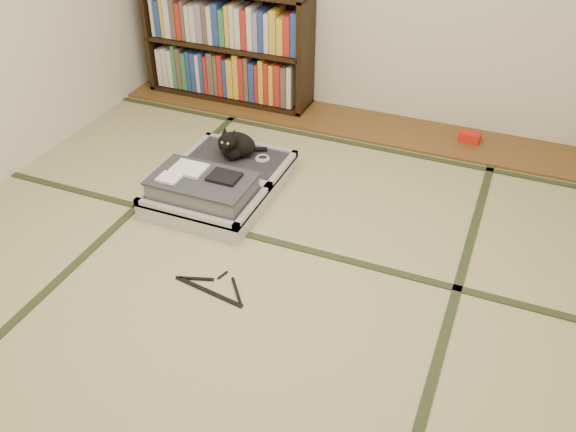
% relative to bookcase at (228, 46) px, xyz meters
% --- Properties ---
extents(floor, '(4.50, 4.50, 0.00)m').
position_rel_bookcase_xyz_m(floor, '(1.18, -2.07, -0.45)').
color(floor, tan).
rests_on(floor, ground).
extents(wood_strip, '(4.00, 0.50, 0.02)m').
position_rel_bookcase_xyz_m(wood_strip, '(1.18, -0.07, -0.44)').
color(wood_strip, brown).
rests_on(wood_strip, ground).
extents(red_item, '(0.16, 0.11, 0.07)m').
position_rel_bookcase_xyz_m(red_item, '(1.99, -0.04, -0.40)').
color(red_item, red).
rests_on(red_item, wood_strip).
extents(room_shell, '(4.50, 4.50, 4.50)m').
position_rel_bookcase_xyz_m(room_shell, '(1.18, -2.07, 1.01)').
color(room_shell, white).
rests_on(room_shell, ground).
extents(tatami_borders, '(4.00, 4.50, 0.01)m').
position_rel_bookcase_xyz_m(tatami_borders, '(1.18, -1.58, -0.45)').
color(tatami_borders, '#2D381E').
rests_on(tatami_borders, ground).
extents(bookcase, '(1.38, 0.32, 0.92)m').
position_rel_bookcase_xyz_m(bookcase, '(0.00, 0.00, 0.00)').
color(bookcase, black).
rests_on(bookcase, wood_strip).
extents(suitcase, '(0.70, 0.93, 0.27)m').
position_rel_bookcase_xyz_m(suitcase, '(0.61, -1.37, -0.35)').
color(suitcase, silver).
rests_on(suitcase, floor).
extents(cat, '(0.31, 0.31, 0.25)m').
position_rel_bookcase_xyz_m(cat, '(0.59, -1.08, -0.23)').
color(cat, black).
rests_on(cat, suitcase).
extents(cable_coil, '(0.10, 0.10, 0.02)m').
position_rel_bookcase_xyz_m(cable_coil, '(0.77, -1.04, -0.31)').
color(cable_coil, white).
rests_on(cable_coil, suitcase).
extents(hanger, '(0.43, 0.23, 0.01)m').
position_rel_bookcase_xyz_m(hanger, '(0.99, -2.16, -0.44)').
color(hanger, black).
rests_on(hanger, floor).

